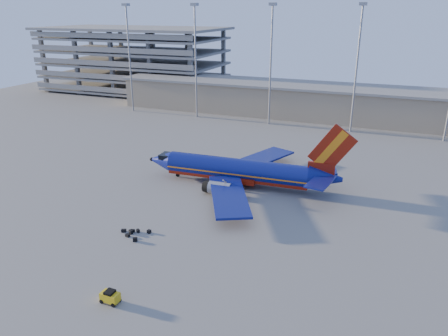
{
  "coord_description": "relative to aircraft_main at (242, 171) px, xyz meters",
  "views": [
    {
      "loc": [
        24.81,
        -57.48,
        27.43
      ],
      "look_at": [
        0.82,
        1.68,
        4.0
      ],
      "focal_mm": 35.0,
      "sensor_mm": 36.0,
      "label": 1
    }
  ],
  "objects": [
    {
      "name": "luggage_pile",
      "position": [
        -7.16,
        -21.1,
        -2.26
      ],
      "size": [
        3.8,
        3.05,
        0.51
      ],
      "color": "black",
      "rests_on": "ground"
    },
    {
      "name": "baggage_tug",
      "position": [
        -1.62,
        -33.69,
        -1.78
      ],
      "size": [
        1.91,
        1.19,
        1.35
      ],
      "rotation": [
        0.0,
        0.0,
        -0.03
      ],
      "color": "gold",
      "rests_on": "ground"
    },
    {
      "name": "parking_garage",
      "position": [
        -64.47,
        68.69,
        9.25
      ],
      "size": [
        62.0,
        32.0,
        21.4
      ],
      "color": "slate",
      "rests_on": "ground"
    },
    {
      "name": "light_mast_row",
      "position": [
        2.53,
        40.64,
        15.07
      ],
      "size": [
        101.6,
        1.6,
        28.65
      ],
      "color": "gray",
      "rests_on": "ground"
    },
    {
      "name": "terminal_building",
      "position": [
        7.53,
        52.64,
        1.84
      ],
      "size": [
        122.0,
        16.0,
        8.5
      ],
      "color": "gray",
      "rests_on": "ground"
    },
    {
      "name": "ground",
      "position": [
        -2.47,
        -5.36,
        -2.48
      ],
      "size": [
        220.0,
        220.0,
        0.0
      ],
      "primitive_type": "plane",
      "color": "slate",
      "rests_on": "ground"
    },
    {
      "name": "aircraft_main",
      "position": [
        0.0,
        0.0,
        0.0
      ],
      "size": [
        34.31,
        32.96,
        11.61
      ],
      "rotation": [
        0.0,
        0.0,
        0.05
      ],
      "color": "navy",
      "rests_on": "ground"
    }
  ]
}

